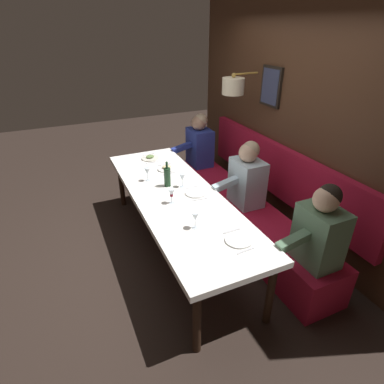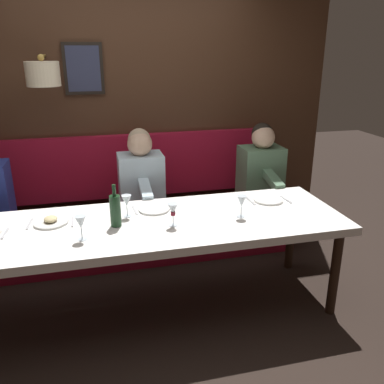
% 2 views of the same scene
% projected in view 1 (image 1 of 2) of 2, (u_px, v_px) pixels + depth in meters
% --- Properties ---
extents(ground_plane, '(12.00, 12.00, 0.00)m').
position_uv_depth(ground_plane, '(178.00, 248.00, 3.78)').
color(ground_plane, black).
extents(dining_table, '(0.90, 2.80, 0.74)m').
position_uv_depth(dining_table, '(176.00, 200.00, 3.46)').
color(dining_table, white).
rests_on(dining_table, ground_plane).
extents(banquette_bench, '(0.52, 3.00, 0.45)m').
position_uv_depth(banquette_bench, '(242.00, 216.00, 3.99)').
color(banquette_bench, maroon).
rests_on(banquette_bench, ground_plane).
extents(back_wall_panel, '(0.59, 4.20, 2.90)m').
position_uv_depth(back_wall_panel, '(290.00, 123.00, 3.67)').
color(back_wall_panel, '#422819').
rests_on(back_wall_panel, ground_plane).
extents(diner_nearest, '(0.60, 0.40, 0.79)m').
position_uv_depth(diner_nearest, '(320.00, 228.00, 2.74)').
color(diner_nearest, '#567A5B').
rests_on(diner_nearest, banquette_bench).
extents(diner_near, '(0.60, 0.40, 0.79)m').
position_uv_depth(diner_near, '(247.00, 176.00, 3.68)').
color(diner_near, silver).
rests_on(diner_near, banquette_bench).
extents(diner_middle, '(0.60, 0.40, 0.79)m').
position_uv_depth(diner_middle, '(199.00, 142.00, 4.73)').
color(diner_middle, '#283893').
rests_on(diner_middle, banquette_bench).
extents(place_setting_0, '(0.24, 0.32, 0.01)m').
position_uv_depth(place_setting_0, '(196.00, 193.00, 3.45)').
color(place_setting_0, silver).
rests_on(place_setting_0, dining_table).
extents(place_setting_1, '(0.24, 0.31, 0.05)m').
position_uv_depth(place_setting_1, '(167.00, 168.00, 4.02)').
color(place_setting_1, silver).
rests_on(place_setting_1, dining_table).
extents(place_setting_2, '(0.24, 0.31, 0.01)m').
position_uv_depth(place_setting_2, '(238.00, 240.00, 2.70)').
color(place_setting_2, white).
rests_on(place_setting_2, dining_table).
extents(place_setting_3, '(0.24, 0.32, 0.05)m').
position_uv_depth(place_setting_3, '(150.00, 158.00, 4.33)').
color(place_setting_3, silver).
rests_on(place_setting_3, dining_table).
extents(wine_glass_0, '(0.07, 0.07, 0.16)m').
position_uv_depth(wine_glass_0, '(182.00, 178.00, 3.54)').
color(wine_glass_0, silver).
rests_on(wine_glass_0, dining_table).
extents(wine_glass_1, '(0.07, 0.07, 0.16)m').
position_uv_depth(wine_glass_1, '(147.00, 172.00, 3.69)').
color(wine_glass_1, silver).
rests_on(wine_glass_1, dining_table).
extents(wine_glass_2, '(0.07, 0.07, 0.16)m').
position_uv_depth(wine_glass_2, '(171.00, 193.00, 3.22)').
color(wine_glass_2, silver).
rests_on(wine_glass_2, dining_table).
extents(wine_glass_3, '(0.07, 0.07, 0.16)m').
position_uv_depth(wine_glass_3, '(195.00, 217.00, 2.82)').
color(wine_glass_3, silver).
rests_on(wine_glass_3, dining_table).
extents(wine_bottle, '(0.08, 0.08, 0.30)m').
position_uv_depth(wine_bottle, '(167.00, 177.00, 3.56)').
color(wine_bottle, '#19381E').
rests_on(wine_bottle, dining_table).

